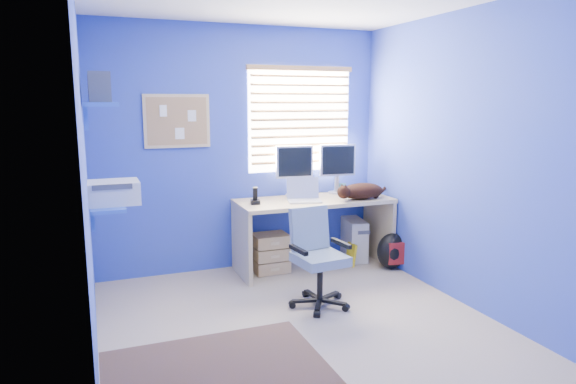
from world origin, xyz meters
name	(u,v)px	position (x,y,z in m)	size (l,w,h in m)	color
floor	(300,325)	(0.00, 0.00, 0.00)	(3.00, 3.20, 0.00)	#A39785
wall_back	(241,149)	(0.00, 1.60, 1.25)	(3.00, 0.01, 2.50)	blue
wall_front	(434,210)	(0.00, -1.60, 1.25)	(3.00, 0.01, 2.50)	blue
wall_left	(86,179)	(-1.50, 0.00, 1.25)	(0.01, 3.20, 2.50)	blue
wall_right	(463,160)	(1.50, 0.00, 1.25)	(0.01, 3.20, 2.50)	blue
desk	(314,234)	(0.67, 1.26, 0.37)	(1.61, 0.65, 0.74)	tan
laptop	(304,191)	(0.53, 1.17, 0.85)	(0.33, 0.26, 0.22)	silver
monitor_left	(294,171)	(0.54, 1.49, 1.01)	(0.40, 0.12, 0.54)	silver
monitor_right	(337,169)	(1.04, 1.47, 1.01)	(0.40, 0.12, 0.54)	silver
phone	(255,195)	(0.03, 1.24, 0.82)	(0.09, 0.11, 0.17)	black
mug	(341,188)	(1.11, 1.49, 0.79)	(0.10, 0.09, 0.10)	#326D72
cd_spindle	(358,189)	(1.31, 1.49, 0.78)	(0.13, 0.13, 0.07)	silver
cat	(362,191)	(1.14, 1.09, 0.82)	(0.47, 0.25, 0.17)	black
tower_pc	(354,239)	(1.22, 1.38, 0.23)	(0.19, 0.44, 0.45)	beige
drawer_boxes	(271,253)	(0.21, 1.30, 0.20)	(0.35, 0.28, 0.41)	tan
yellow_book	(351,254)	(1.08, 1.18, 0.12)	(0.03, 0.17, 0.24)	yellow
backpack	(392,251)	(1.43, 0.94, 0.19)	(0.32, 0.25, 0.38)	black
office_chair	(317,270)	(0.30, 0.34, 0.31)	(0.53, 0.53, 0.84)	black
window_blinds	(301,119)	(0.65, 1.57, 1.55)	(1.15, 0.05, 1.10)	white
corkboard	(177,121)	(-0.65, 1.58, 1.55)	(0.64, 0.02, 0.52)	tan
wall_shelves	(104,141)	(-1.35, 0.75, 1.43)	(0.42, 0.90, 1.05)	blue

